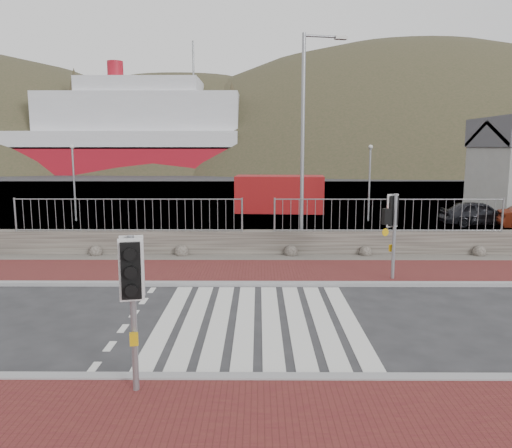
{
  "coord_description": "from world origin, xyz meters",
  "views": [
    {
      "loc": [
        0.01,
        -11.08,
        3.99
      ],
      "look_at": [
        -0.06,
        3.0,
        1.82
      ],
      "focal_mm": 35.0,
      "sensor_mm": 36.0,
      "label": 1
    }
  ],
  "objects_px": {
    "ferry": "(101,138)",
    "streetlight": "(306,131)",
    "traffic_signal_far": "(394,218)",
    "car_a": "(478,213)",
    "shipping_container": "(280,194)",
    "traffic_signal_near": "(132,281)"
  },
  "relations": [
    {
      "from": "ferry",
      "to": "streetlight",
      "type": "bearing_deg",
      "value": -66.12
    },
    {
      "from": "ferry",
      "to": "car_a",
      "type": "height_order",
      "value": "ferry"
    },
    {
      "from": "car_a",
      "to": "shipping_container",
      "type": "bearing_deg",
      "value": 60.86
    },
    {
      "from": "traffic_signal_near",
      "to": "traffic_signal_far",
      "type": "xyz_separation_m",
      "value": [
        6.0,
        7.01,
        0.01
      ]
    },
    {
      "from": "traffic_signal_far",
      "to": "car_a",
      "type": "xyz_separation_m",
      "value": [
        7.26,
        10.75,
        -1.27
      ]
    },
    {
      "from": "ferry",
      "to": "traffic_signal_near",
      "type": "relative_size",
      "value": 18.98
    },
    {
      "from": "streetlight",
      "to": "car_a",
      "type": "relative_size",
      "value": 2.18
    },
    {
      "from": "traffic_signal_near",
      "to": "shipping_container",
      "type": "distance_m",
      "value": 23.43
    },
    {
      "from": "ferry",
      "to": "car_a",
      "type": "distance_m",
      "value": 64.7
    },
    {
      "from": "traffic_signal_near",
      "to": "ferry",
      "type": "bearing_deg",
      "value": 96.63
    },
    {
      "from": "traffic_signal_far",
      "to": "car_a",
      "type": "relative_size",
      "value": 0.71
    },
    {
      "from": "ferry",
      "to": "shipping_container",
      "type": "bearing_deg",
      "value": -61.68
    },
    {
      "from": "ferry",
      "to": "shipping_container",
      "type": "xyz_separation_m",
      "value": [
        25.96,
        -48.17,
        -4.24
      ]
    },
    {
      "from": "ferry",
      "to": "traffic_signal_far",
      "type": "bearing_deg",
      "value": -65.98
    },
    {
      "from": "traffic_signal_near",
      "to": "shipping_container",
      "type": "bearing_deg",
      "value": 70.92
    },
    {
      "from": "streetlight",
      "to": "car_a",
      "type": "bearing_deg",
      "value": 21.19
    },
    {
      "from": "car_a",
      "to": "traffic_signal_near",
      "type": "bearing_deg",
      "value": 142.67
    },
    {
      "from": "traffic_signal_near",
      "to": "shipping_container",
      "type": "relative_size",
      "value": 0.49
    },
    {
      "from": "ferry",
      "to": "streetlight",
      "type": "distance_m",
      "value": 65.37
    },
    {
      "from": "ferry",
      "to": "traffic_signal_far",
      "type": "height_order",
      "value": "ferry"
    },
    {
      "from": "traffic_signal_near",
      "to": "streetlight",
      "type": "bearing_deg",
      "value": 60.86
    },
    {
      "from": "ferry",
      "to": "traffic_signal_far",
      "type": "xyz_separation_m",
      "value": [
        28.67,
        -64.35,
        -3.45
      ]
    }
  ]
}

